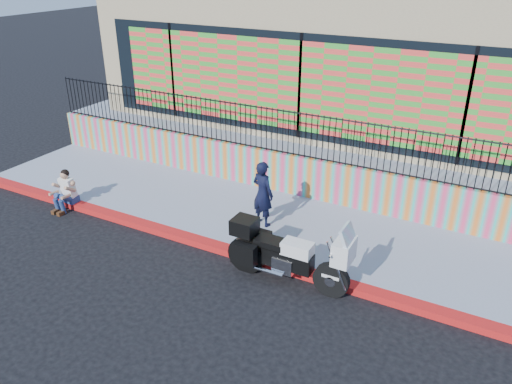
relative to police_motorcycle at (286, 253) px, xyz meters
The scene contains 10 objects.
ground 1.91m from the police_motorcycle, 168.72° to the left, with size 90.00×90.00×0.00m, color black.
red_curb 1.89m from the police_motorcycle, 168.72° to the left, with size 16.00×0.30×0.15m, color red.
sidewalk 2.73m from the police_motorcycle, 131.27° to the left, with size 16.00×3.00×0.15m, color gray.
mural_wall 4.01m from the police_motorcycle, 115.99° to the left, with size 16.00×0.20×1.10m, color #EE3E6E.
metal_fence 4.17m from the police_motorcycle, 115.99° to the left, with size 15.80×0.04×1.20m, color black, non-canonical shape.
elevated_platform 8.88m from the police_motorcycle, 101.41° to the left, with size 16.00×10.00×1.25m, color gray.
storefront_building 9.04m from the police_motorcycle, 101.69° to the left, with size 14.00×8.06×4.00m.
police_motorcycle is the anchor object (origin of this frame).
police_officer 2.20m from the police_motorcycle, 129.78° to the left, with size 0.59×0.39×1.62m, color black.
seated_man 6.40m from the police_motorcycle, behind, with size 0.54×0.71×1.06m.
Camera 1 is at (5.24, -8.05, 6.08)m, focal length 35.00 mm.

